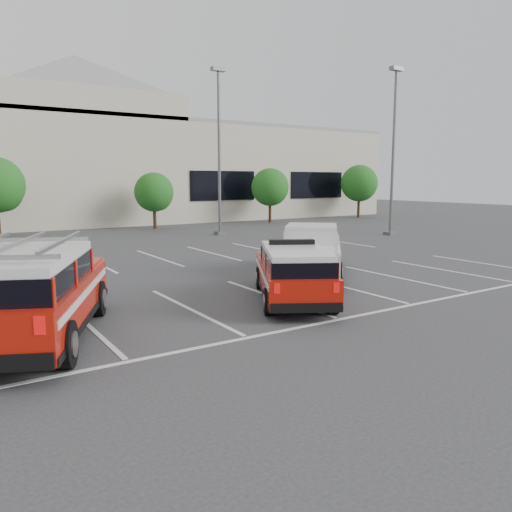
# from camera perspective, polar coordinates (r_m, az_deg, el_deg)

# --- Properties ---
(ground) EXTENTS (120.00, 120.00, 0.00)m
(ground) POSITION_cam_1_polar(r_m,az_deg,el_deg) (14.84, 2.07, -4.73)
(ground) COLOR #313134
(ground) RESTS_ON ground
(stall_markings) EXTENTS (23.00, 15.00, 0.01)m
(stall_markings) POSITION_cam_1_polar(r_m,az_deg,el_deg) (18.62, -5.90, -2.00)
(stall_markings) COLOR silver
(stall_markings) RESTS_ON ground
(convention_building) EXTENTS (60.00, 16.99, 13.20)m
(convention_building) POSITION_cam_1_polar(r_m,az_deg,el_deg) (44.51, -22.30, 9.67)
(convention_building) COLOR beige
(convention_building) RESTS_ON ground
(tree_mid_right) EXTENTS (2.77, 2.77, 3.99)m
(tree_mid_right) POSITION_cam_1_polar(r_m,az_deg,el_deg) (36.42, -11.47, 7.01)
(tree_mid_right) COLOR #3F2B19
(tree_mid_right) RESTS_ON ground
(tree_right) EXTENTS (3.07, 3.07, 4.42)m
(tree_right) POSITION_cam_1_polar(r_m,az_deg,el_deg) (41.15, 1.69, 7.72)
(tree_right) COLOR #3F2B19
(tree_right) RESTS_ON ground
(tree_far_right) EXTENTS (3.37, 3.37, 4.85)m
(tree_far_right) POSITION_cam_1_polar(r_m,az_deg,el_deg) (47.55, 11.75, 7.99)
(tree_far_right) COLOR #3F2B19
(tree_far_right) RESTS_ON ground
(light_pole_mid) EXTENTS (0.90, 0.60, 10.24)m
(light_pole_mid) POSITION_cam_1_polar(r_m,az_deg,el_deg) (31.79, -4.23, 11.78)
(light_pole_mid) COLOR #59595E
(light_pole_mid) RESTS_ON ground
(light_pole_right) EXTENTS (0.90, 0.60, 10.24)m
(light_pole_right) POSITION_cam_1_polar(r_m,az_deg,el_deg) (32.70, 15.41, 11.41)
(light_pole_right) COLOR #59595E
(light_pole_right) RESTS_ON ground
(fire_chief_suv) EXTENTS (3.97, 5.15, 1.73)m
(fire_chief_suv) POSITION_cam_1_polar(r_m,az_deg,el_deg) (14.27, 4.28, -2.39)
(fire_chief_suv) COLOR #AE1408
(fire_chief_suv) RESTS_ON ground
(white_pickup) EXTENTS (5.46, 5.78, 1.82)m
(white_pickup) POSITION_cam_1_polar(r_m,az_deg,el_deg) (18.08, 6.27, -0.02)
(white_pickup) COLOR silver
(white_pickup) RESTS_ON ground
(ladder_suv) EXTENTS (4.39, 6.10, 2.24)m
(ladder_suv) POSITION_cam_1_polar(r_m,az_deg,el_deg) (11.66, -24.26, -4.69)
(ladder_suv) COLOR #AE1408
(ladder_suv) RESTS_ON ground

